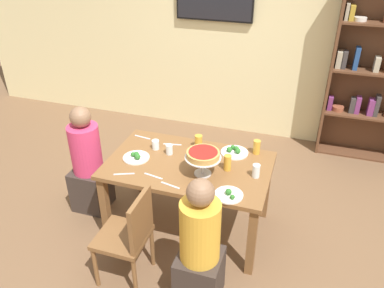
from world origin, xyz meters
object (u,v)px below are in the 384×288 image
diner_head_west (88,167)px  deep_dish_pizza_stand (203,156)px  water_glass_clear_spare (256,171)px  cutlery_spare_fork (170,185)px  water_glass_clear_far (169,149)px  chair_near_left (130,234)px  beer_glass_amber_spare (199,142)px  cutlery_fork_near (124,174)px  cutlery_fork_far (172,144)px  salad_plate_far_diner (136,157)px  salad_plate_spare (234,151)px  beer_glass_amber_short (257,147)px  diner_near_right (200,252)px  cutlery_knife_near (142,137)px  water_glass_clear_near (156,145)px  bookshelf (380,69)px  salad_plate_near_diner (229,195)px  dining_table (189,172)px  beer_glass_amber_tall (228,163)px  cutlery_knife_far (153,176)px

diner_head_west → deep_dish_pizza_stand: bearing=-5.0°
water_glass_clear_spare → cutlery_spare_fork: bearing=-151.9°
water_glass_clear_far → chair_near_left: bearing=-91.5°
water_glass_clear_spare → cutlery_spare_fork: size_ratio=0.66×
beer_glass_amber_spare → cutlery_spare_fork: 0.67m
cutlery_fork_near → cutlery_fork_far: bearing=47.4°
beer_glass_amber_spare → water_glass_clear_far: beer_glass_amber_spare is taller
salad_plate_far_diner → cutlery_fork_near: salad_plate_far_diner is taller
salad_plate_spare → beer_glass_amber_short: 0.21m
diner_near_right → cutlery_fork_near: size_ratio=6.39×
diner_near_right → cutlery_fork_far: size_ratio=6.39×
cutlery_spare_fork → cutlery_knife_near: bearing=141.9°
water_glass_clear_near → cutlery_fork_far: size_ratio=0.51×
beer_glass_amber_short → cutlery_spare_fork: 0.94m
bookshelf → water_glass_clear_far: bookshelf is taller
diner_head_west → salad_plate_near_diner: (1.52, -0.34, 0.26)m
diner_head_west → water_glass_clear_near: bearing=13.1°
deep_dish_pizza_stand → salad_plate_near_diner: size_ratio=1.34×
beer_glass_amber_spare → chair_near_left: bearing=-103.5°
bookshelf → salad_plate_near_diner: bearing=-117.4°
diner_head_west → cutlery_knife_near: size_ratio=6.39×
chair_near_left → beer_glass_amber_spare: 1.12m
dining_table → cutlery_knife_near: 0.68m
diner_near_right → salad_plate_near_diner: (0.11, 0.42, 0.26)m
salad_plate_far_diner → beer_glass_amber_tall: beer_glass_amber_tall is taller
cutlery_knife_far → beer_glass_amber_tall: bearing=37.7°
beer_glass_amber_tall → water_glass_clear_far: beer_glass_amber_tall is taller
cutlery_knife_near → salad_plate_far_diner: bearing=114.8°
beer_glass_amber_tall → cutlery_knife_near: size_ratio=0.81×
deep_dish_pizza_stand → cutlery_fork_near: 0.71m
beer_glass_amber_tall → cutlery_fork_far: 0.67m
salad_plate_far_diner → cutlery_knife_far: salad_plate_far_diner is taller
dining_table → diner_near_right: size_ratio=1.28×
bookshelf → beer_glass_amber_spare: bookshelf is taller
dining_table → salad_plate_spare: (0.35, 0.31, 0.11)m
water_glass_clear_spare → cutlery_fork_far: bearing=161.7°
beer_glass_amber_spare → diner_near_right: bearing=-72.3°
diner_near_right → salad_plate_spare: size_ratio=4.43×
salad_plate_near_diner → water_glass_clear_spare: 0.37m
water_glass_clear_far → cutlery_knife_near: bearing=150.7°
salad_plate_near_diner → beer_glass_amber_tall: beer_glass_amber_tall is taller
chair_near_left → cutlery_knife_far: size_ratio=4.83×
salad_plate_spare → salad_plate_far_diner: bearing=-156.0°
beer_glass_amber_tall → water_glass_clear_spare: size_ratio=1.22×
diner_head_west → cutlery_fork_far: 0.89m
salad_plate_near_diner → cutlery_fork_far: (-0.71, 0.62, -0.01)m
chair_near_left → water_glass_clear_near: chair_near_left is taller
beer_glass_amber_tall → deep_dish_pizza_stand: bearing=-144.6°
chair_near_left → water_glass_clear_spare: size_ratio=7.29×
cutlery_fork_near → chair_near_left: bearing=-83.4°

